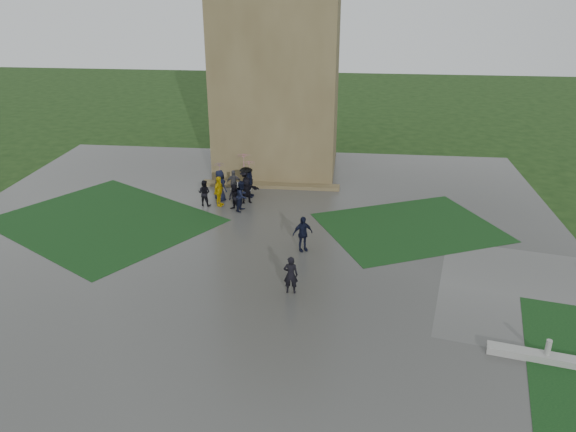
# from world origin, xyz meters

# --- Properties ---
(ground) EXTENTS (120.00, 120.00, 0.00)m
(ground) POSITION_xyz_m (0.00, 0.00, 0.00)
(ground) COLOR black
(plaza) EXTENTS (34.00, 34.00, 0.02)m
(plaza) POSITION_xyz_m (0.00, 2.00, 0.01)
(plaza) COLOR #393936
(plaza) RESTS_ON ground
(lawn_inset_left) EXTENTS (14.10, 13.46, 0.01)m
(lawn_inset_left) POSITION_xyz_m (-8.50, 4.00, 0.03)
(lawn_inset_left) COLOR black
(lawn_inset_left) RESTS_ON plaza
(lawn_inset_right) EXTENTS (11.12, 10.15, 0.01)m
(lawn_inset_right) POSITION_xyz_m (8.50, 5.00, 0.03)
(lawn_inset_right) COLOR black
(lawn_inset_right) RESTS_ON plaza
(tower) EXTENTS (8.00, 8.00, 18.00)m
(tower) POSITION_xyz_m (0.00, 15.00, 9.00)
(tower) COLOR brown
(tower) RESTS_ON ground
(tower_plinth) EXTENTS (9.00, 0.80, 0.22)m
(tower_plinth) POSITION_xyz_m (0.00, 10.60, 0.13)
(tower_plinth) COLOR brown
(tower_plinth) RESTS_ON plaza
(bench) EXTENTS (1.34, 0.57, 0.76)m
(bench) POSITION_xyz_m (-1.63, 9.04, 0.41)
(bench) COLOR #AFAFAA
(bench) RESTS_ON plaza
(visitor_cluster) EXTENTS (3.65, 3.91, 2.59)m
(visitor_cluster) POSITION_xyz_m (-1.78, 7.92, 1.14)
(visitor_cluster) COLOR black
(visitor_cluster) RESTS_ON plaza
(pedestrian_mid) EXTENTS (1.23, 1.06, 1.83)m
(pedestrian_mid) POSITION_xyz_m (2.89, 1.55, 0.93)
(pedestrian_mid) COLOR black
(pedestrian_mid) RESTS_ON plaza
(pedestrian_near) EXTENTS (0.63, 0.42, 1.72)m
(pedestrian_near) POSITION_xyz_m (2.74, -2.58, 0.88)
(pedestrian_near) COLOR black
(pedestrian_near) RESTS_ON plaza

